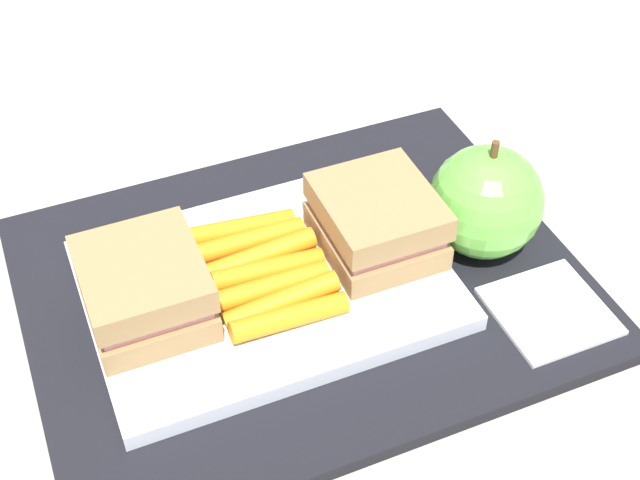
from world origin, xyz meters
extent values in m
plane|color=#B7AD99|center=(0.00, 0.00, 0.00)|extent=(2.40, 2.40, 0.00)
cube|color=black|center=(0.00, 0.00, 0.01)|extent=(0.36, 0.28, 0.01)
cube|color=white|center=(-0.03, 0.00, 0.02)|extent=(0.23, 0.17, 0.01)
cube|color=#9E7A4C|center=(-0.10, 0.00, 0.03)|extent=(0.07, 0.08, 0.02)
cube|color=pink|center=(-0.10, 0.00, 0.04)|extent=(0.07, 0.07, 0.01)
cube|color=#9E7A4C|center=(-0.10, 0.00, 0.06)|extent=(0.07, 0.08, 0.02)
cube|color=#9E7A4C|center=(0.05, 0.00, 0.03)|extent=(0.07, 0.08, 0.02)
cube|color=pink|center=(0.05, 0.00, 0.04)|extent=(0.07, 0.07, 0.01)
cube|color=#9E7A4C|center=(0.05, 0.00, 0.06)|extent=(0.07, 0.08, 0.02)
cylinder|color=orange|center=(-0.03, -0.04, 0.03)|extent=(0.08, 0.01, 0.02)
cylinder|color=orange|center=(-0.03, -0.03, 0.03)|extent=(0.08, 0.01, 0.02)
cylinder|color=orange|center=(-0.03, -0.01, 0.03)|extent=(0.08, 0.01, 0.01)
cylinder|color=orange|center=(-0.02, 0.00, 0.03)|extent=(0.08, 0.01, 0.02)
cylinder|color=orange|center=(-0.02, 0.01, 0.03)|extent=(0.08, 0.01, 0.02)
cylinder|color=orange|center=(-0.03, 0.03, 0.03)|extent=(0.08, 0.01, 0.02)
cylinder|color=orange|center=(-0.03, 0.04, 0.03)|extent=(0.08, 0.01, 0.02)
sphere|color=#66B742|center=(0.13, -0.02, 0.05)|extent=(0.08, 0.08, 0.08)
cylinder|color=brown|center=(0.13, -0.02, 0.09)|extent=(0.01, 0.01, 0.01)
cube|color=white|center=(0.14, -0.09, 0.01)|extent=(0.07, 0.07, 0.00)
camera|label=1|loc=(-0.15, -0.38, 0.43)|focal=49.02mm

